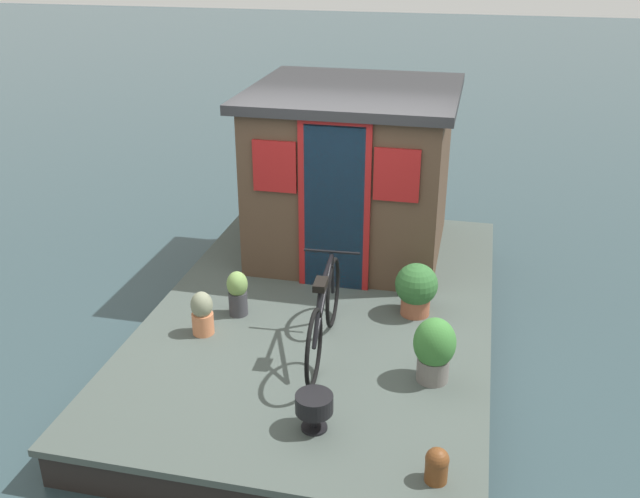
{
  "coord_description": "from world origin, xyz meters",
  "views": [
    {
      "loc": [
        -6.01,
        -1.32,
        3.77
      ],
      "look_at": [
        -0.2,
        0.0,
        1.08
      ],
      "focal_mm": 40.07,
      "sensor_mm": 36.0,
      "label": 1
    }
  ],
  "objects_px": {
    "bicycle": "(324,314)",
    "charcoal_grill": "(314,405)",
    "houseboat_cabin": "(353,171)",
    "potted_plant_sage": "(202,313)",
    "potted_plant_lavender": "(416,288)",
    "potted_plant_ivy": "(434,348)",
    "mooring_bollard": "(437,465)",
    "potted_plant_basil": "(238,292)"
  },
  "relations": [
    {
      "from": "potted_plant_sage",
      "to": "charcoal_grill",
      "type": "relative_size",
      "value": 1.42
    },
    {
      "from": "houseboat_cabin",
      "to": "potted_plant_ivy",
      "type": "distance_m",
      "value": 2.77
    },
    {
      "from": "potted_plant_ivy",
      "to": "mooring_bollard",
      "type": "distance_m",
      "value": 1.2
    },
    {
      "from": "bicycle",
      "to": "potted_plant_lavender",
      "type": "bearing_deg",
      "value": -40.17
    },
    {
      "from": "potted_plant_lavender",
      "to": "potted_plant_ivy",
      "type": "bearing_deg",
      "value": -166.67
    },
    {
      "from": "potted_plant_lavender",
      "to": "mooring_bollard",
      "type": "distance_m",
      "value": 2.28
    },
    {
      "from": "potted_plant_sage",
      "to": "charcoal_grill",
      "type": "distance_m",
      "value": 1.71
    },
    {
      "from": "bicycle",
      "to": "mooring_bollard",
      "type": "distance_m",
      "value": 1.79
    },
    {
      "from": "potted_plant_ivy",
      "to": "potted_plant_sage",
      "type": "distance_m",
      "value": 2.12
    },
    {
      "from": "potted_plant_basil",
      "to": "potted_plant_lavender",
      "type": "bearing_deg",
      "value": -76.93
    },
    {
      "from": "bicycle",
      "to": "mooring_bollard",
      "type": "height_order",
      "value": "bicycle"
    },
    {
      "from": "potted_plant_sage",
      "to": "potted_plant_ivy",
      "type": "bearing_deg",
      "value": -97.46
    },
    {
      "from": "bicycle",
      "to": "potted_plant_lavender",
      "type": "height_order",
      "value": "bicycle"
    },
    {
      "from": "potted_plant_ivy",
      "to": "potted_plant_basil",
      "type": "xyz_separation_m",
      "value": [
        0.68,
        1.9,
        -0.06
      ]
    },
    {
      "from": "potted_plant_basil",
      "to": "potted_plant_sage",
      "type": "distance_m",
      "value": 0.45
    },
    {
      "from": "potted_plant_lavender",
      "to": "charcoal_grill",
      "type": "relative_size",
      "value": 1.76
    },
    {
      "from": "potted_plant_sage",
      "to": "charcoal_grill",
      "type": "xyz_separation_m",
      "value": [
        -1.1,
        -1.3,
        -0.0
      ]
    },
    {
      "from": "potted_plant_lavender",
      "to": "potted_plant_basil",
      "type": "height_order",
      "value": "potted_plant_lavender"
    },
    {
      "from": "potted_plant_lavender",
      "to": "charcoal_grill",
      "type": "bearing_deg",
      "value": 163.85
    },
    {
      "from": "charcoal_grill",
      "to": "mooring_bollard",
      "type": "height_order",
      "value": "charcoal_grill"
    },
    {
      "from": "potted_plant_basil",
      "to": "potted_plant_sage",
      "type": "relative_size",
      "value": 1.07
    },
    {
      "from": "potted_plant_basil",
      "to": "mooring_bollard",
      "type": "bearing_deg",
      "value": -132.59
    },
    {
      "from": "houseboat_cabin",
      "to": "bicycle",
      "type": "bearing_deg",
      "value": -175.6
    },
    {
      "from": "potted_plant_ivy",
      "to": "potted_plant_lavender",
      "type": "bearing_deg",
      "value": 13.33
    },
    {
      "from": "bicycle",
      "to": "potted_plant_basil",
      "type": "bearing_deg",
      "value": 64.12
    },
    {
      "from": "houseboat_cabin",
      "to": "potted_plant_ivy",
      "type": "relative_size",
      "value": 3.93
    },
    {
      "from": "houseboat_cabin",
      "to": "potted_plant_sage",
      "type": "bearing_deg",
      "value": 156.01
    },
    {
      "from": "bicycle",
      "to": "potted_plant_lavender",
      "type": "relative_size",
      "value": 3.13
    },
    {
      "from": "houseboat_cabin",
      "to": "mooring_bollard",
      "type": "relative_size",
      "value": 8.52
    },
    {
      "from": "houseboat_cabin",
      "to": "potted_plant_sage",
      "type": "distance_m",
      "value": 2.49
    },
    {
      "from": "charcoal_grill",
      "to": "potted_plant_lavender",
      "type": "bearing_deg",
      "value": -16.15
    },
    {
      "from": "bicycle",
      "to": "charcoal_grill",
      "type": "relative_size",
      "value": 5.52
    },
    {
      "from": "houseboat_cabin",
      "to": "potted_plant_sage",
      "type": "xyz_separation_m",
      "value": [
        -2.18,
        0.97,
        -0.73
      ]
    },
    {
      "from": "potted_plant_lavender",
      "to": "potted_plant_basil",
      "type": "distance_m",
      "value": 1.69
    },
    {
      "from": "potted_plant_ivy",
      "to": "potted_plant_sage",
      "type": "height_order",
      "value": "potted_plant_ivy"
    },
    {
      "from": "potted_plant_ivy",
      "to": "potted_plant_sage",
      "type": "bearing_deg",
      "value": 82.54
    },
    {
      "from": "mooring_bollard",
      "to": "charcoal_grill",
      "type": "bearing_deg",
      "value": 69.17
    },
    {
      "from": "potted_plant_basil",
      "to": "mooring_bollard",
      "type": "xyz_separation_m",
      "value": [
        -1.86,
        -2.02,
        -0.1
      ]
    },
    {
      "from": "bicycle",
      "to": "charcoal_grill",
      "type": "bearing_deg",
      "value": -171.3
    },
    {
      "from": "potted_plant_sage",
      "to": "mooring_bollard",
      "type": "distance_m",
      "value": 2.66
    },
    {
      "from": "bicycle",
      "to": "potted_plant_sage",
      "type": "xyz_separation_m",
      "value": [
        0.05,
        1.14,
        -0.16
      ]
    },
    {
      "from": "houseboat_cabin",
      "to": "bicycle",
      "type": "xyz_separation_m",
      "value": [
        -2.23,
        -0.17,
        -0.57
      ]
    }
  ]
}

